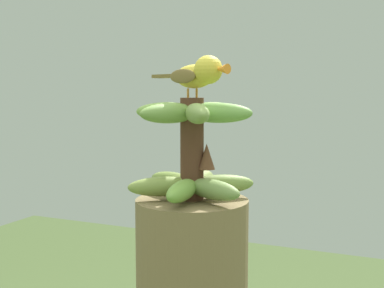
% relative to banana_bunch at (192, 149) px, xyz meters
% --- Properties ---
extents(banana_bunch, '(0.27, 0.28, 0.22)m').
position_rel_banana_bunch_xyz_m(banana_bunch, '(0.00, 0.00, 0.00)').
color(banana_bunch, '#4C2D1E').
rests_on(banana_bunch, banana_tree).
extents(perched_bird, '(0.22, 0.12, 0.09)m').
position_rel_banana_bunch_xyz_m(perched_bird, '(0.01, 0.00, 0.16)').
color(perched_bird, '#C68933').
rests_on(perched_bird, banana_bunch).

